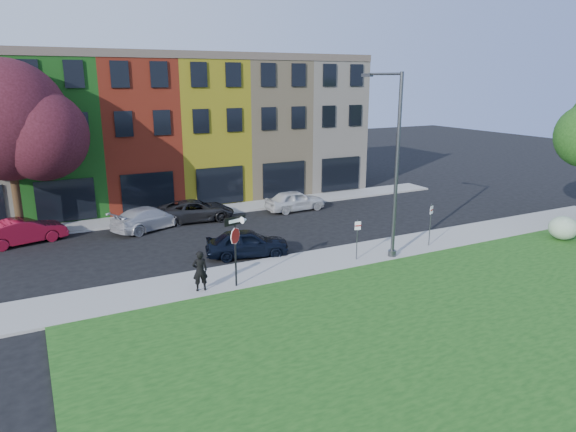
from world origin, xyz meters
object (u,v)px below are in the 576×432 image
stop_sign (235,237)px  sedan_near (247,243)px  man (200,271)px  street_lamp (394,167)px

stop_sign → sedan_near: (2.03, 3.63, -1.59)m
man → street_lamp: street_lamp is taller
stop_sign → sedan_near: bearing=45.0°
man → sedan_near: bearing=-129.0°
stop_sign → man: bearing=155.4°
man → sedan_near: man is taller
sedan_near → street_lamp: size_ratio=0.50×
man → street_lamp: size_ratio=0.20×
street_lamp → stop_sign: bearing=168.6°
stop_sign → man: size_ratio=1.76×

